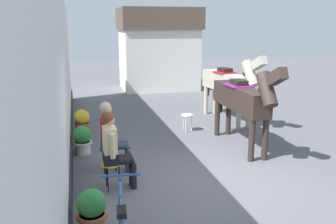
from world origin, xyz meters
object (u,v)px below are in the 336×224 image
Objects in this scene: saddled_horse_near at (242,99)px; saddled_horse_far at (229,83)px; flower_planter_nearest at (92,210)px; flower_planter_farthest at (82,121)px; flower_planter_inner_far at (82,139)px; seated_visitor_near at (114,146)px; seated_visitor_far at (111,133)px; spare_stool_white at (187,117)px.

saddled_horse_near and saddled_horse_far have the same top height.
saddled_horse_far is at bearing 50.96° from flower_planter_nearest.
flower_planter_nearest is at bearing -141.19° from saddled_horse_near.
saddled_horse_near is 4.22m from flower_planter_farthest.
saddled_horse_near reaches higher than flower_planter_inner_far.
flower_planter_farthest is (-0.47, 3.64, -0.44)m from seated_visitor_near.
flower_planter_farthest is at bearing 99.97° from seated_visitor_far.
seated_visitor_far is 4.78m from saddled_horse_far.
saddled_horse_far is 1.78m from spare_stool_white.
seated_visitor_far is 2.25m from flower_planter_nearest.
flower_planter_nearest is (-4.18, -5.16, -0.82)m from saddled_horse_far.
flower_planter_inner_far is at bearing -156.45° from saddled_horse_far.
saddled_horse_far is (0.66, 2.32, 0.00)m from saddled_horse_near.
seated_visitor_near reaches higher than spare_stool_white.
flower_planter_nearest is at bearing -121.33° from spare_stool_white.
flower_planter_farthest is at bearing 148.92° from saddled_horse_near.
seated_visitor_near reaches higher than flower_planter_farthest.
saddled_horse_far reaches higher than flower_planter_inner_far.
saddled_horse_near is at bearing 12.71° from seated_visitor_far.
seated_visitor_near is 0.46× the size of saddled_horse_near.
flower_planter_inner_far is 3.00m from spare_stool_white.
seated_visitor_near is 5.36m from saddled_horse_far.
saddled_horse_far reaches higher than spare_stool_white.
saddled_horse_far reaches higher than seated_visitor_far.
saddled_horse_near reaches higher than flower_planter_nearest.
flower_planter_nearest is 1.39× the size of spare_stool_white.
saddled_horse_near reaches higher than flower_planter_farthest.
saddled_horse_far is 4.67× the size of flower_planter_inner_far.
saddled_horse_far is 4.67× the size of flower_planter_nearest.
seated_visitor_far is at bearing -133.97° from spare_stool_white.
saddled_horse_near is 6.51× the size of spare_stool_white.
seated_visitor_far is (0.03, 0.82, 0.00)m from seated_visitor_near.
flower_planter_nearest is (-3.53, -2.84, -0.82)m from saddled_horse_near.
spare_stool_white is (2.74, -0.50, 0.07)m from flower_planter_farthest.
saddled_horse_near is 4.68× the size of flower_planter_farthest.
flower_planter_farthest is (-4.20, -0.19, -0.82)m from saddled_horse_far.
saddled_horse_far is at bearing 23.55° from flower_planter_inner_far.
seated_visitor_far is at bearing -65.48° from flower_planter_inner_far.
seated_visitor_near is 2.17× the size of flower_planter_farthest.
saddled_horse_near is at bearing 26.08° from seated_visitor_near.
seated_visitor_far reaches higher than flower_planter_farthest.
flower_planter_farthest is (-3.54, 2.13, -0.82)m from saddled_horse_near.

